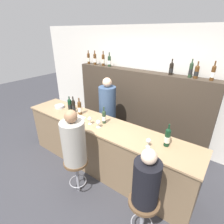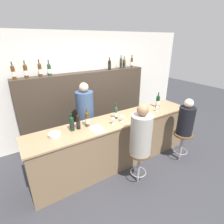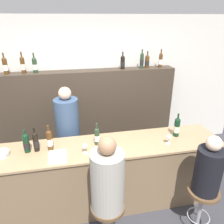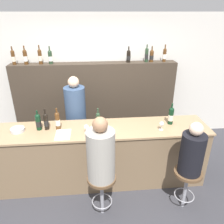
{
  "view_description": "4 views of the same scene",
  "coord_description": "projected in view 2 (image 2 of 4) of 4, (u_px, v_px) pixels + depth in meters",
  "views": [
    {
      "loc": [
        1.74,
        -1.75,
        2.47
      ],
      "look_at": [
        0.19,
        0.36,
        1.25
      ],
      "focal_mm": 28.0,
      "sensor_mm": 36.0,
      "label": 1
    },
    {
      "loc": [
        -1.72,
        -2.19,
        2.42
      ],
      "look_at": [
        -0.08,
        0.36,
        1.15
      ],
      "focal_mm": 28.0,
      "sensor_mm": 36.0,
      "label": 2
    },
    {
      "loc": [
        -0.29,
        -2.13,
        2.55
      ],
      "look_at": [
        0.22,
        0.39,
        1.43
      ],
      "focal_mm": 35.0,
      "sensor_mm": 36.0,
      "label": 3
    },
    {
      "loc": [
        -0.05,
        -2.59,
        2.6
      ],
      "look_at": [
        0.22,
        0.3,
        1.26
      ],
      "focal_mm": 35.0,
      "sensor_mm": 36.0,
      "label": 4
    }
  ],
  "objects": [
    {
      "name": "wine_bottle_backbar_3",
      "position": [
        49.0,
        69.0,
        3.63
      ],
      "size": [
        0.08,
        0.08,
        0.32
      ],
      "color": "#233823",
      "rests_on": "back_bar_cabinet"
    },
    {
      "name": "wine_bottle_counter_1",
      "position": [
        78.0,
        122.0,
        2.96
      ],
      "size": [
        0.07,
        0.07,
        0.33
      ],
      "color": "black",
      "rests_on": "bar_counter"
    },
    {
      "name": "wine_bottle_counter_2",
      "position": [
        87.0,
        119.0,
        3.04
      ],
      "size": [
        0.07,
        0.07,
        0.34
      ],
      "color": "#4C2D14",
      "rests_on": "bar_counter"
    },
    {
      "name": "wine_bottle_counter_3",
      "position": [
        116.0,
        113.0,
        3.35
      ],
      "size": [
        0.07,
        0.07,
        0.31
      ],
      "color": "#233823",
      "rests_on": "bar_counter"
    },
    {
      "name": "wine_bottle_backbar_2",
      "position": [
        40.0,
        70.0,
        3.53
      ],
      "size": [
        0.07,
        0.07,
        0.35
      ],
      "color": "#4C2D14",
      "rests_on": "back_bar_cabinet"
    },
    {
      "name": "back_bar_cabinet",
      "position": [
        88.0,
        106.0,
        4.42
      ],
      "size": [
        3.21,
        0.28,
        1.7
      ],
      "color": "#382D23",
      "rests_on": "ground_plane"
    },
    {
      "name": "ground_plane",
      "position": [
        125.0,
        170.0,
        3.49
      ],
      "size": [
        16.0,
        16.0,
        0.0
      ],
      "primitive_type": "plane",
      "color": "#333338"
    },
    {
      "name": "wine_glass_1",
      "position": [
        122.0,
        117.0,
        3.23
      ],
      "size": [
        0.08,
        0.08,
        0.14
      ],
      "color": "silver",
      "rests_on": "bar_counter"
    },
    {
      "name": "bar_stool_left",
      "position": [
        139.0,
        159.0,
        3.03
      ],
      "size": [
        0.38,
        0.38,
        0.63
      ],
      "color": "gray",
      "rests_on": "ground_plane"
    },
    {
      "name": "guest_seated_right",
      "position": [
        186.0,
        119.0,
        3.44
      ],
      "size": [
        0.31,
        0.31,
        0.74
      ],
      "color": "black",
      "rests_on": "bar_stool_right"
    },
    {
      "name": "wine_glass_0",
      "position": [
        113.0,
        119.0,
        3.13
      ],
      "size": [
        0.07,
        0.07,
        0.14
      ],
      "color": "silver",
      "rests_on": "bar_counter"
    },
    {
      "name": "guest_seated_left",
      "position": [
        141.0,
        133.0,
        2.83
      ],
      "size": [
        0.36,
        0.36,
        0.87
      ],
      "color": "gray",
      "rests_on": "bar_stool_left"
    },
    {
      "name": "bartender",
      "position": [
        86.0,
        123.0,
        3.75
      ],
      "size": [
        0.36,
        0.36,
        1.63
      ],
      "color": "#334766",
      "rests_on": "ground_plane"
    },
    {
      "name": "bar_counter",
      "position": [
        117.0,
        142.0,
        3.54
      ],
      "size": [
        3.42,
        0.66,
        0.99
      ],
      "color": "brown",
      "rests_on": "ground_plane"
    },
    {
      "name": "wall_back",
      "position": [
        83.0,
        87.0,
        4.42
      ],
      "size": [
        6.4,
        0.05,
        2.6
      ],
      "color": "beige",
      "rests_on": "ground_plane"
    },
    {
      "name": "wine_bottle_counter_0",
      "position": [
        72.0,
        124.0,
        2.9
      ],
      "size": [
        0.08,
        0.08,
        0.31
      ],
      "color": "black",
      "rests_on": "bar_counter"
    },
    {
      "name": "wine_bottle_backbar_0",
      "position": [
        13.0,
        72.0,
        3.29
      ],
      "size": [
        0.07,
        0.07,
        0.33
      ],
      "color": "#4C2D14",
      "rests_on": "back_bar_cabinet"
    },
    {
      "name": "bar_stool_right",
      "position": [
        182.0,
        139.0,
        3.62
      ],
      "size": [
        0.38,
        0.38,
        0.63
      ],
      "color": "gray",
      "rests_on": "ground_plane"
    },
    {
      "name": "wine_glass_2",
      "position": [
        157.0,
        107.0,
        3.69
      ],
      "size": [
        0.07,
        0.07,
        0.14
      ],
      "color": "silver",
      "rests_on": "bar_counter"
    },
    {
      "name": "wine_bottle_backbar_4",
      "position": [
        110.0,
        65.0,
        4.37
      ],
      "size": [
        0.08,
        0.08,
        0.3
      ],
      "color": "black",
      "rests_on": "back_bar_cabinet"
    },
    {
      "name": "wine_bottle_backbar_5",
      "position": [
        121.0,
        63.0,
        4.54
      ],
      "size": [
        0.07,
        0.07,
        0.33
      ],
      "color": "#233823",
      "rests_on": "back_bar_cabinet"
    },
    {
      "name": "wine_bottle_backbar_7",
      "position": [
        132.0,
        62.0,
        4.72
      ],
      "size": [
        0.07,
        0.07,
        0.33
      ],
      "color": "#4C2D14",
      "rests_on": "back_bar_cabinet"
    },
    {
      "name": "wine_bottle_backbar_6",
      "position": [
        124.0,
        64.0,
        4.6
      ],
      "size": [
        0.08,
        0.08,
        0.3
      ],
      "color": "#4C2D14",
      "rests_on": "back_bar_cabinet"
    },
    {
      "name": "wine_bottle_counter_4",
      "position": [
        158.0,
        101.0,
        3.91
      ],
      "size": [
        0.08,
        0.08,
        0.35
      ],
      "color": "black",
      "rests_on": "bar_counter"
    },
    {
      "name": "wine_bottle_backbar_1",
      "position": [
        26.0,
        71.0,
        3.4
      ],
      "size": [
        0.08,
        0.08,
        0.34
      ],
      "color": "#4C2D14",
      "rests_on": "back_bar_cabinet"
    },
    {
      "name": "tasting_menu",
      "position": [
        97.0,
        129.0,
        2.99
      ],
      "size": [
        0.21,
        0.3,
        0.0
      ],
      "color": "white",
      "rests_on": "bar_counter"
    },
    {
      "name": "metal_bowl",
      "position": [
        55.0,
        135.0,
        2.77
      ],
      "size": [
        0.2,
        0.2,
        0.05
      ],
      "color": "#B7B7BC",
      "rests_on": "bar_counter"
    }
  ]
}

